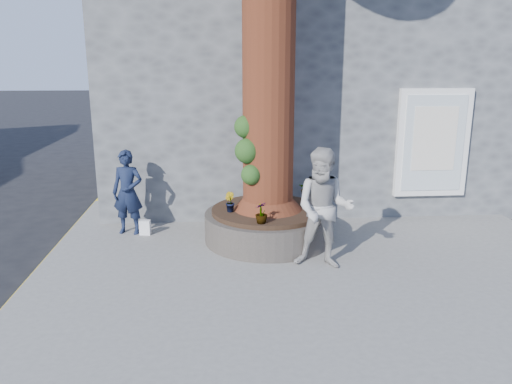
{
  "coord_description": "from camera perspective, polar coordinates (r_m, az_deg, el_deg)",
  "views": [
    {
      "loc": [
        -0.1,
        -6.66,
        3.27
      ],
      "look_at": [
        0.52,
        1.17,
        1.25
      ],
      "focal_mm": 35.0,
      "sensor_mm": 36.0,
      "label": 1
    }
  ],
  "objects": [
    {
      "name": "ground",
      "position": [
        7.42,
        -3.35,
        -11.75
      ],
      "size": [
        120.0,
        120.0,
        0.0
      ],
      "primitive_type": "plane",
      "color": "black",
      "rests_on": "ground"
    },
    {
      "name": "pavement",
      "position": [
        8.45,
        6.81,
        -7.98
      ],
      "size": [
        9.0,
        8.0,
        0.12
      ],
      "primitive_type": "cube",
      "color": "slate",
      "rests_on": "ground"
    },
    {
      "name": "yellow_line",
      "position": [
        8.83,
        -23.95,
        -8.59
      ],
      "size": [
        0.1,
        30.0,
        0.01
      ],
      "primitive_type": "cube",
      "color": "yellow",
      "rests_on": "ground"
    },
    {
      "name": "stone_shop",
      "position": [
        14.09,
        6.29,
        13.89
      ],
      "size": [
        10.3,
        8.3,
        6.3
      ],
      "color": "#4C4F52",
      "rests_on": "ground"
    },
    {
      "name": "planter",
      "position": [
        9.16,
        1.35,
        -3.75
      ],
      "size": [
        2.3,
        2.3,
        0.6
      ],
      "color": "black",
      "rests_on": "pavement"
    },
    {
      "name": "man",
      "position": [
        9.7,
        -14.45,
        -0.04
      ],
      "size": [
        0.65,
        0.49,
        1.61
      ],
      "primitive_type": "imported",
      "rotation": [
        0.0,
        0.0,
        -0.2
      ],
      "color": "#121B33",
      "rests_on": "pavement"
    },
    {
      "name": "woman",
      "position": [
        7.85,
        7.8,
        -1.91
      ],
      "size": [
        1.1,
        0.96,
        1.92
      ],
      "primitive_type": "imported",
      "rotation": [
        0.0,
        0.0,
        -0.29
      ],
      "color": "#A4A19D",
      "rests_on": "pavement"
    },
    {
      "name": "shopping_bag",
      "position": [
        9.71,
        -12.57,
        -3.98
      ],
      "size": [
        0.21,
        0.14,
        0.28
      ],
      "primitive_type": "cube",
      "rotation": [
        0.0,
        0.0,
        -0.11
      ],
      "color": "white",
      "rests_on": "pavement"
    },
    {
      "name": "plant_a",
      "position": [
        9.35,
        2.46,
        -0.14
      ],
      "size": [
        0.25,
        0.24,
        0.4
      ],
      "primitive_type": "imported",
      "rotation": [
        0.0,
        0.0,
        0.72
      ],
      "color": "gray",
      "rests_on": "planter"
    },
    {
      "name": "plant_b",
      "position": [
        8.85,
        -3.04,
        -1.15
      ],
      "size": [
        0.26,
        0.26,
        0.35
      ],
      "primitive_type": "imported",
      "rotation": [
        0.0,
        0.0,
        2.16
      ],
      "color": "gray",
      "rests_on": "planter"
    },
    {
      "name": "plant_c",
      "position": [
        8.19,
        0.62,
        -2.39
      ],
      "size": [
        0.28,
        0.28,
        0.36
      ],
      "primitive_type": "imported",
      "rotation": [
        0.0,
        0.0,
        3.79
      ],
      "color": "gray",
      "rests_on": "planter"
    },
    {
      "name": "plant_d",
      "position": [
        9.96,
        5.73,
        0.39
      ],
      "size": [
        0.35,
        0.34,
        0.29
      ],
      "primitive_type": "imported",
      "rotation": [
        0.0,
        0.0,
        5.66
      ],
      "color": "gray",
      "rests_on": "planter"
    }
  ]
}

